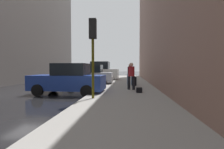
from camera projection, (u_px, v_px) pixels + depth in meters
ground_plane at (30, 92)px, 10.90m from camera, size 120.00×120.00×0.00m
sidewalk at (126, 92)px, 10.34m from camera, size 4.00×40.00×0.15m
parked_blue_sedan at (69, 80)px, 10.17m from camera, size 4.26×2.17×1.79m
parked_silver_sedan at (90, 75)px, 15.62m from camera, size 4.22×2.09×1.79m
parked_white_van at (99, 72)px, 20.64m from camera, size 4.66×2.19×2.25m
fire_hydrant at (110, 79)px, 16.22m from camera, size 0.42×0.22×0.70m
traffic_light at (93, 41)px, 7.88m from camera, size 0.32×0.32×3.60m
pedestrian_in_jeans at (130, 73)px, 14.38m from camera, size 0.51×0.42×1.71m
pedestrian_in_red_jacket at (131, 75)px, 11.03m from camera, size 0.53×0.50×1.71m
rolling_suitcase at (134, 81)px, 13.64m from camera, size 0.37×0.56×1.04m
duffel_bag at (139, 90)px, 9.82m from camera, size 0.32×0.44×0.28m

